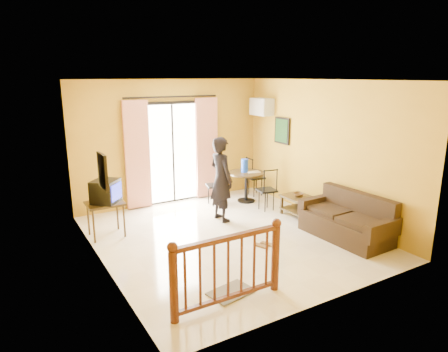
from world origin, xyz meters
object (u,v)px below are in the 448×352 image
television (106,191)px  coffee_table (303,205)px  dining_table (246,178)px  standing_person (221,179)px  sofa (348,221)px

television → coffee_table: (3.72, -1.10, -0.57)m
television → dining_table: (3.33, 0.43, -0.30)m
television → dining_table: size_ratio=0.73×
standing_person → coffee_table: bearing=-121.0°
coffee_table → sofa: size_ratio=0.55×
dining_table → television: bearing=-172.6°
coffee_table → standing_person: bearing=153.3°
television → standing_person: size_ratio=0.36×
television → sofa: bearing=-78.9°
sofa → standing_person: 2.54m
sofa → dining_table: bearing=96.3°
dining_table → coffee_table: bearing=-75.8°
television → dining_table: bearing=-39.8°
dining_table → sofa: (0.39, -2.73, -0.24)m
dining_table → sofa: sofa is taller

